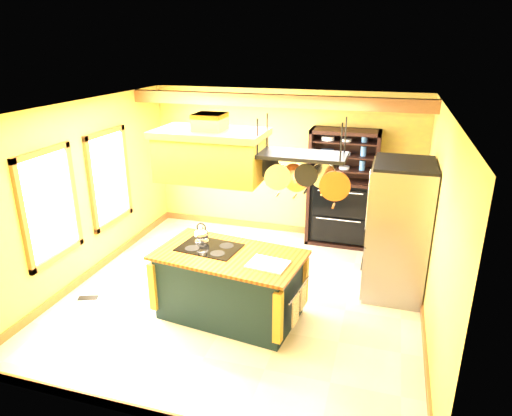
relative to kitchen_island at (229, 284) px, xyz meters
The scene contains 15 objects.
floor 0.73m from the kitchen_island, 89.51° to the left, with size 5.00×5.00×0.00m, color beige.
ceiling 2.30m from the kitchen_island, 89.51° to the left, with size 5.00×5.00×0.00m, color white.
wall_back 3.18m from the kitchen_island, 89.91° to the left, with size 5.00×0.02×2.70m, color gold.
wall_front 2.13m from the kitchen_island, 89.86° to the right, with size 5.00×0.02×2.70m, color gold.
wall_left 2.70m from the kitchen_island, 167.35° to the left, with size 0.02×5.00×2.70m, color gold.
wall_right 2.71m from the kitchen_island, 12.60° to the left, with size 0.02×5.00×2.70m, color gold.
ceiling_beam 3.10m from the kitchen_island, 89.88° to the left, with size 5.00×0.15×0.20m, color #9B5A2F.
window_near 2.64m from the kitchen_island, behind, with size 0.06×1.06×1.56m.
window_far 2.88m from the kitchen_island, 154.76° to the left, with size 0.06×1.06×1.56m.
kitchen_island is the anchor object (origin of this frame).
range_hood 1.77m from the kitchen_island, behind, with size 1.32×0.75×0.80m.
pot_rack 1.92m from the kitchen_island, ahead, with size 1.12×0.51×0.89m.
refrigerator 2.48m from the kitchen_island, 31.85° to the left, with size 0.83×0.99×1.93m.
hutch 3.07m from the kitchen_island, 68.46° to the left, with size 1.18×0.54×2.09m.
floor_register 2.17m from the kitchen_island, behind, with size 0.28×0.12×0.01m, color black.
Camera 1 is at (1.85, -5.54, 3.49)m, focal length 32.00 mm.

